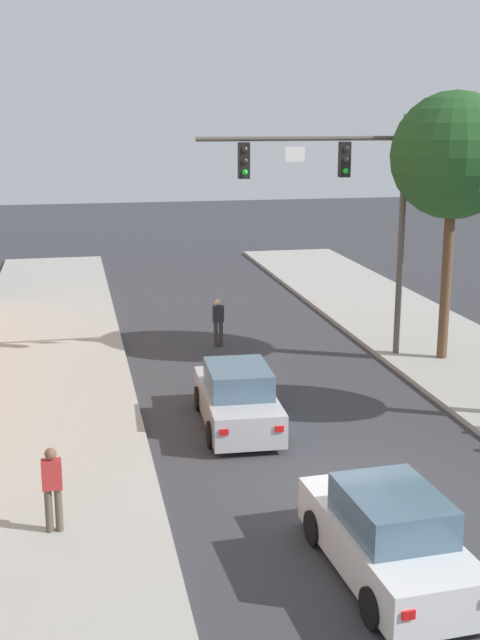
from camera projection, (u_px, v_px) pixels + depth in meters
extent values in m
plane|color=#38383D|center=(352.00, 487.00, 17.44)|extent=(120.00, 120.00, 0.00)
cube|color=#A8A59E|center=(35.00, 513.00, 16.14)|extent=(5.00, 60.00, 0.15)
cylinder|color=#514C47|center=(401.00, 238.00, 25.91)|extent=(0.20, 0.20, 7.50)
cylinder|color=#514C47|center=(304.00, 139.00, 24.54)|extent=(6.47, 0.14, 0.14)
cube|color=black|center=(344.00, 160.00, 24.95)|extent=(0.32, 0.28, 1.05)
sphere|color=#2D2823|center=(346.00, 149.00, 24.72)|extent=(0.18, 0.18, 0.18)
sphere|color=#2D2823|center=(346.00, 160.00, 24.80)|extent=(0.18, 0.18, 0.18)
sphere|color=green|center=(346.00, 171.00, 24.88)|extent=(0.18, 0.18, 0.18)
cube|color=black|center=(244.00, 161.00, 24.34)|extent=(0.32, 0.28, 1.05)
sphere|color=#2D2823|center=(245.00, 149.00, 24.12)|extent=(0.18, 0.18, 0.18)
sphere|color=#2D2823|center=(245.00, 161.00, 24.19)|extent=(0.18, 0.18, 0.18)
sphere|color=green|center=(245.00, 172.00, 24.27)|extent=(0.18, 0.18, 0.18)
cube|color=white|center=(295.00, 154.00, 24.58)|extent=(0.60, 0.03, 0.44)
cube|color=#B7B7BC|center=(237.00, 404.00, 20.79)|extent=(1.87, 4.27, 0.80)
cube|color=slate|center=(238.00, 379.00, 20.47)|extent=(1.58, 2.06, 0.64)
cylinder|color=black|center=(200.00, 398.00, 21.97)|extent=(0.25, 0.65, 0.64)
cylinder|color=black|center=(259.00, 395.00, 22.22)|extent=(0.25, 0.65, 0.64)
cylinder|color=black|center=(212.00, 434.00, 19.47)|extent=(0.25, 0.65, 0.64)
cylinder|color=black|center=(279.00, 430.00, 19.73)|extent=(0.25, 0.65, 0.64)
cube|color=red|center=(224.00, 432.00, 18.63)|extent=(0.20, 0.05, 0.14)
cube|color=red|center=(279.00, 429.00, 18.83)|extent=(0.20, 0.05, 0.14)
cube|color=silver|center=(386.00, 545.00, 13.99)|extent=(1.94, 4.29, 0.80)
cube|color=slate|center=(392.00, 510.00, 13.68)|extent=(1.61, 2.08, 0.64)
cylinder|color=black|center=(315.00, 528.00, 15.06)|extent=(0.26, 0.65, 0.64)
cylinder|color=black|center=(396.00, 517.00, 15.47)|extent=(0.26, 0.65, 0.64)
cylinder|color=black|center=(373.00, 607.00, 12.62)|extent=(0.26, 0.65, 0.64)
cylinder|color=black|center=(468.00, 592.00, 13.03)|extent=(0.26, 0.65, 0.64)
cube|color=red|center=(409.00, 615.00, 11.81)|extent=(0.20, 0.05, 0.14)
cylinder|color=brown|center=(49.00, 510.00, 15.18)|extent=(0.14, 0.14, 0.85)
cylinder|color=brown|center=(59.00, 509.00, 15.22)|extent=(0.14, 0.14, 0.85)
cube|color=#B72D2D|center=(52.00, 474.00, 15.03)|extent=(0.36, 0.22, 0.56)
sphere|color=brown|center=(51.00, 454.00, 14.93)|extent=(0.22, 0.22, 0.22)
cylinder|color=#333338|center=(216.00, 334.00, 28.00)|extent=(0.14, 0.14, 0.85)
cylinder|color=#333338|center=(221.00, 334.00, 28.03)|extent=(0.14, 0.14, 0.85)
cube|color=#26262D|center=(218.00, 314.00, 27.85)|extent=(0.36, 0.22, 0.56)
sphere|color=beige|center=(218.00, 302.00, 27.75)|extent=(0.22, 0.22, 0.22)
cylinder|color=brown|center=(446.00, 282.00, 25.70)|extent=(0.32, 0.32, 4.88)
sphere|color=#235123|center=(454.00, 155.00, 24.77)|extent=(3.82, 3.82, 3.82)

